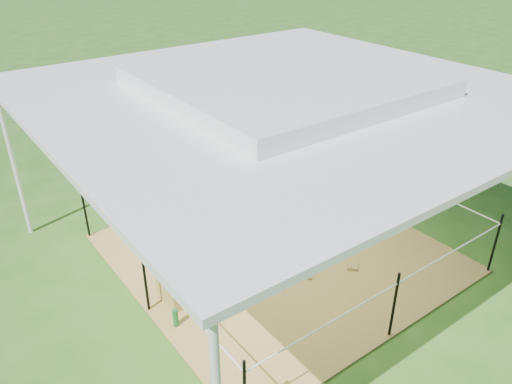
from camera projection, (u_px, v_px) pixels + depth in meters
ground at (278, 253)px, 7.95m from camera, size 90.00×90.00×0.00m
hay_patch at (278, 252)px, 7.94m from camera, size 4.60×4.60×0.03m
canopy_tent at (283, 88)px, 6.66m from camera, size 6.30×6.30×2.90m
rope_fence at (279, 219)px, 7.64m from camera, size 4.54×4.54×1.00m
straw_bale at (194, 279)px, 6.99m from camera, size 0.97×0.51×0.42m
dark_cloth at (193, 266)px, 6.88m from camera, size 1.03×0.57×0.05m
woman at (198, 230)px, 6.67m from camera, size 0.29×0.43×1.14m
green_bottle at (175, 318)px, 6.42m from camera, size 0.08×0.08×0.26m
pony at (267, 219)px, 7.95m from camera, size 1.09×0.53×0.91m
pink_hat at (268, 190)px, 7.70m from camera, size 0.28×0.28×0.13m
foal at (352, 227)px, 8.09m from camera, size 1.03×0.69×0.52m
trash_barrel at (227, 94)px, 13.93m from camera, size 0.67×0.67×0.84m
picnic_table_near at (170, 91)px, 14.35m from camera, size 2.07×1.72×0.75m
picnic_table_far at (239, 66)px, 16.90m from camera, size 1.99×1.74×0.69m
distant_person at (157, 83)px, 14.48m from camera, size 0.61×0.53×1.08m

